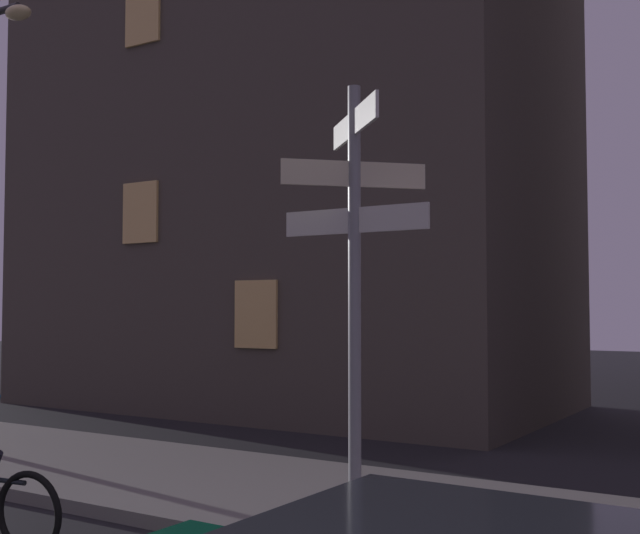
{
  "coord_description": "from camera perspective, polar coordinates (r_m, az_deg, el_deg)",
  "views": [
    {
      "loc": [
        4.01,
        -0.73,
        2.11
      ],
      "look_at": [
        0.02,
        5.66,
        2.5
      ],
      "focal_mm": 44.68,
      "sensor_mm": 36.0,
      "label": 1
    }
  ],
  "objects": [
    {
      "name": "signpost",
      "position": [
        7.46,
        2.48,
        0.81
      ],
      "size": [
        1.53,
        1.07,
        4.07
      ],
      "color": "gray",
      "rests_on": "sidewalk_kerb"
    },
    {
      "name": "sidewalk_kerb",
      "position": [
        8.53,
        3.08,
        -16.78
      ],
      "size": [
        40.0,
        3.19,
        0.14
      ],
      "primitive_type": "cube",
      "color": "gray",
      "rests_on": "ground_plane"
    },
    {
      "name": "building_left_block",
      "position": [
        18.29,
        -2.1,
        14.01
      ],
      "size": [
        11.31,
        6.36,
        14.89
      ],
      "color": "#4C443D",
      "rests_on": "ground_plane"
    }
  ]
}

